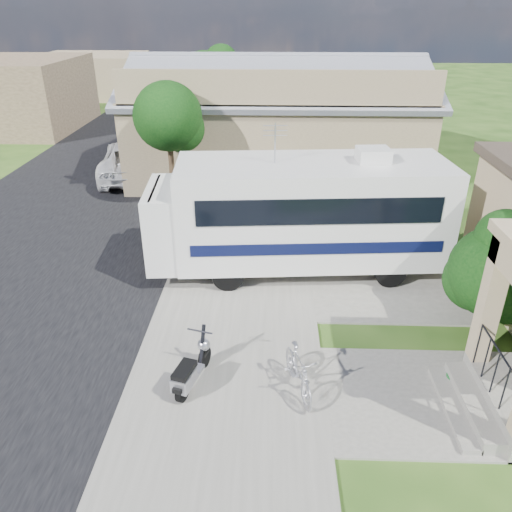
{
  "coord_description": "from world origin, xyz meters",
  "views": [
    {
      "loc": [
        -0.11,
        -8.5,
        6.91
      ],
      "look_at": [
        -0.5,
        2.5,
        1.3
      ],
      "focal_mm": 35.0,
      "sensor_mm": 36.0,
      "label": 1
    }
  ],
  "objects_px": {
    "bicycle": "(298,374)",
    "pickup_truck": "(134,158)",
    "scooter": "(191,370)",
    "van": "(159,124)",
    "garden_hose": "(454,380)",
    "shrub": "(499,267)",
    "motorhome": "(300,212)"
  },
  "relations": [
    {
      "from": "bicycle",
      "to": "pickup_truck",
      "type": "xyz_separation_m",
      "value": [
        -6.69,
        13.69,
        0.3
      ]
    },
    {
      "from": "scooter",
      "to": "pickup_truck",
      "type": "bearing_deg",
      "value": 124.54
    },
    {
      "from": "van",
      "to": "garden_hose",
      "type": "bearing_deg",
      "value": -64.9
    },
    {
      "from": "bicycle",
      "to": "garden_hose",
      "type": "distance_m",
      "value": 3.25
    },
    {
      "from": "scooter",
      "to": "van",
      "type": "bearing_deg",
      "value": 119.41
    },
    {
      "from": "pickup_truck",
      "to": "scooter",
      "type": "bearing_deg",
      "value": 98.99
    },
    {
      "from": "scooter",
      "to": "pickup_truck",
      "type": "relative_size",
      "value": 0.27
    },
    {
      "from": "bicycle",
      "to": "van",
      "type": "relative_size",
      "value": 0.27
    },
    {
      "from": "bicycle",
      "to": "garden_hose",
      "type": "relative_size",
      "value": 4.61
    },
    {
      "from": "bicycle",
      "to": "pickup_truck",
      "type": "bearing_deg",
      "value": 100.59
    },
    {
      "from": "bicycle",
      "to": "shrub",
      "type": "bearing_deg",
      "value": 14.22
    },
    {
      "from": "garden_hose",
      "to": "pickup_truck",
      "type": "bearing_deg",
      "value": 126.66
    },
    {
      "from": "bicycle",
      "to": "garden_hose",
      "type": "bearing_deg",
      "value": -8.27
    },
    {
      "from": "motorhome",
      "to": "bicycle",
      "type": "height_order",
      "value": "motorhome"
    },
    {
      "from": "pickup_truck",
      "to": "garden_hose",
      "type": "distance_m",
      "value": 16.58
    },
    {
      "from": "shrub",
      "to": "van",
      "type": "distance_m",
      "value": 21.16
    },
    {
      "from": "pickup_truck",
      "to": "bicycle",
      "type": "bearing_deg",
      "value": 106.42
    },
    {
      "from": "motorhome",
      "to": "bicycle",
      "type": "xyz_separation_m",
      "value": [
        -0.21,
        -5.19,
        -1.29
      ]
    },
    {
      "from": "garden_hose",
      "to": "van",
      "type": "bearing_deg",
      "value": 117.02
    },
    {
      "from": "shrub",
      "to": "bicycle",
      "type": "height_order",
      "value": "shrub"
    },
    {
      "from": "scooter",
      "to": "garden_hose",
      "type": "bearing_deg",
      "value": 19.4
    },
    {
      "from": "motorhome",
      "to": "van",
      "type": "relative_size",
      "value": 1.4
    },
    {
      "from": "scooter",
      "to": "van",
      "type": "distance_m",
      "value": 20.82
    },
    {
      "from": "bicycle",
      "to": "van",
      "type": "distance_m",
      "value": 21.48
    },
    {
      "from": "pickup_truck",
      "to": "van",
      "type": "height_order",
      "value": "van"
    },
    {
      "from": "motorhome",
      "to": "shrub",
      "type": "bearing_deg",
      "value": -34.22
    },
    {
      "from": "shrub",
      "to": "scooter",
      "type": "bearing_deg",
      "value": -159.17
    },
    {
      "from": "motorhome",
      "to": "garden_hose",
      "type": "xyz_separation_m",
      "value": [
        2.99,
        -4.78,
        -1.7
      ]
    },
    {
      "from": "motorhome",
      "to": "bicycle",
      "type": "relative_size",
      "value": 5.11
    },
    {
      "from": "garden_hose",
      "to": "bicycle",
      "type": "bearing_deg",
      "value": -172.8
    },
    {
      "from": "motorhome",
      "to": "shrub",
      "type": "height_order",
      "value": "motorhome"
    },
    {
      "from": "motorhome",
      "to": "scooter",
      "type": "distance_m",
      "value": 5.76
    }
  ]
}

